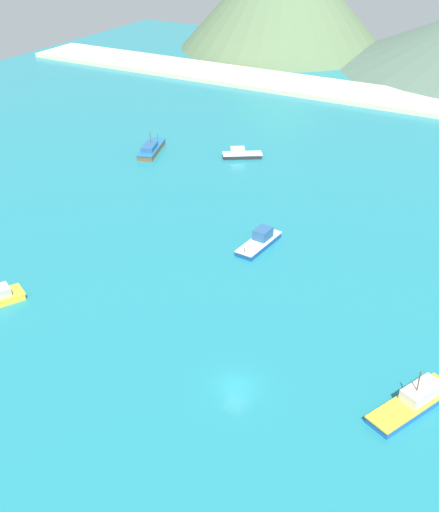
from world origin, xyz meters
name	(u,v)px	position (x,y,z in m)	size (l,w,h in m)	color
ground	(334,262)	(0.00, 30.00, -0.25)	(260.00, 280.00, 0.50)	teal
fishing_boat_2	(151,149)	(-46.52, 51.78, 0.78)	(6.21, 10.80, 4.49)	brown
fishing_boat_3	(241,154)	(-29.58, 58.07, 0.73)	(7.72, 6.16, 2.11)	#232328
fishing_boat_5	(414,401)	(17.22, 6.29, 0.80)	(7.16, 11.06, 4.67)	#1E5BA8
fishing_boat_8	(260,241)	(-11.11, 28.58, 0.81)	(3.55, 9.11, 2.46)	#14478C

